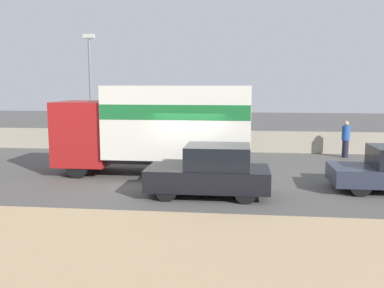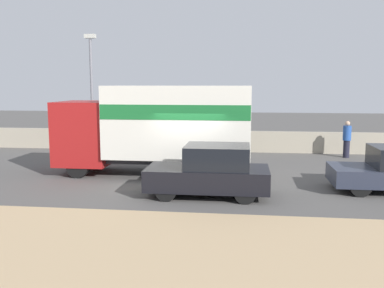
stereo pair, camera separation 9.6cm
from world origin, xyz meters
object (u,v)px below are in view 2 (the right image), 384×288
street_lamp (92,83)px  box_truck (160,124)px  pedestrian (347,139)px  car_hatchback (211,171)px

street_lamp → box_truck: 7.25m
pedestrian → car_hatchback: bearing=-126.6°
box_truck → car_hatchback: bearing=125.9°
street_lamp → pedestrian: (12.84, -0.36, -2.64)m
pedestrian → box_truck: bearing=-148.8°
street_lamp → car_hatchback: 11.18m
box_truck → pedestrian: box_truck is taller
car_hatchback → pedestrian: pedestrian is taller
box_truck → pedestrian: 9.60m
street_lamp → car_hatchback: street_lamp is taller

